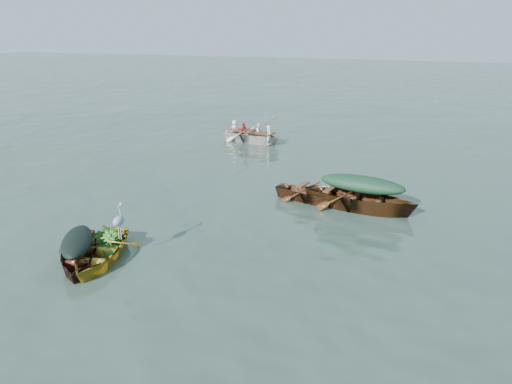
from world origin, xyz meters
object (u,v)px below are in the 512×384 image
open_wooden_boat (315,202)px  heron (119,227)px  yellow_dinghy (100,261)px  rowed_boat (251,142)px  dark_covered_boat (80,263)px  green_tarp_boat (360,210)px

open_wooden_boat → heron: size_ratio=4.26×
yellow_dinghy → rowed_boat: bearing=79.2°
dark_covered_boat → open_wooden_boat: size_ratio=0.88×
green_tarp_boat → rowed_boat: (-6.31, 7.70, 0.00)m
yellow_dinghy → dark_covered_boat: bearing=-164.9°
dark_covered_boat → heron: bearing=-6.7°
dark_covered_boat → green_tarp_boat: bearing=13.9°
green_tarp_boat → open_wooden_boat: size_ratio=1.26×
green_tarp_boat → heron: (-5.18, -5.50, 0.92)m
open_wooden_boat → green_tarp_boat: bearing=-86.6°
yellow_dinghy → green_tarp_boat: (5.70, 5.68, 0.00)m
yellow_dinghy → open_wooden_boat: bearing=41.3°
dark_covered_boat → green_tarp_boat: green_tarp_boat is taller
yellow_dinghy → open_wooden_boat: 7.26m
dark_covered_boat → open_wooden_boat: open_wooden_boat is taller
green_tarp_boat → heron: heron is taller
dark_covered_boat → yellow_dinghy: bearing=-1.5°
dark_covered_boat → green_tarp_boat: size_ratio=0.70×
dark_covered_boat → heron: (0.96, 0.41, 0.92)m
open_wooden_boat → rowed_boat: size_ratio=0.89×
green_tarp_boat → rowed_boat: bearing=48.8°
green_tarp_boat → open_wooden_boat: (-1.50, 0.25, 0.00)m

